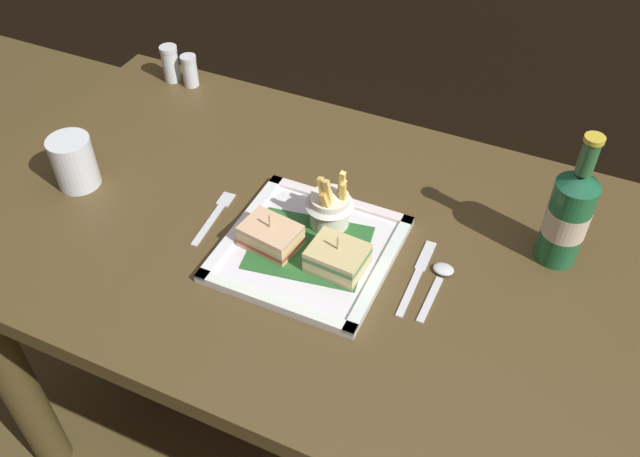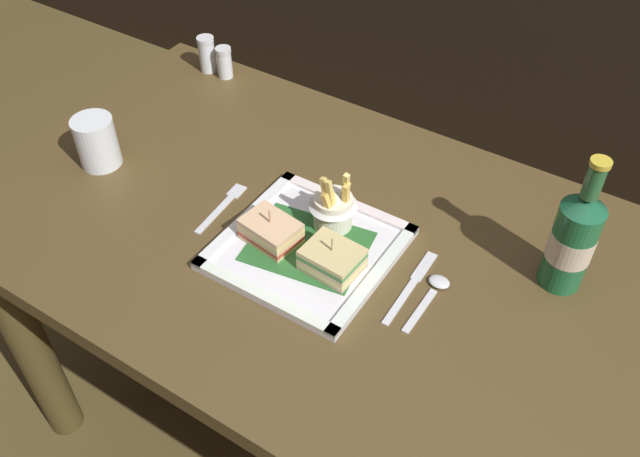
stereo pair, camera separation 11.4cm
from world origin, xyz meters
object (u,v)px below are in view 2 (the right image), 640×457
Objects in this scene: square_plate at (308,248)px; pepper_shaker at (225,64)px; salt_shaker at (207,56)px; spoon at (434,289)px; fork at (223,205)px; dining_table at (331,290)px; sandwich_half_left at (271,231)px; knife at (412,284)px; beer_bottle at (573,239)px; sandwich_half_right at (332,259)px; water_glass at (97,145)px; fries_cup at (333,206)px.

pepper_shaker reaches higher than square_plate.
spoon is at bearing -24.14° from salt_shaker.
dining_table is at bearing 8.60° from fork.
sandwich_half_left reaches higher than spoon.
fork is at bearing -177.04° from spoon.
beer_bottle is at bearing 35.06° from knife.
salt_shaker is (-0.73, 0.33, 0.03)m from spoon.
fork is 0.38m from knife.
sandwich_half_right is (0.12, 0.00, 0.00)m from sandwich_half_left.
knife is (0.66, 0.04, -0.04)m from water_glass.
water_glass is at bearing -91.08° from pepper_shaker.
square_plate is 3.37× the size of salt_shaker.
sandwich_half_left is at bearing -13.86° from fork.
beer_bottle is (0.37, 0.10, 0.04)m from fries_cup.
square_plate is 0.07m from sandwich_half_right.
salt_shaker is 1.16× the size of pepper_shaker.
beer_bottle reaches higher than fries_cup.
spoon is (0.20, -0.01, 0.14)m from dining_table.
sandwich_half_right is 1.32× the size of pepper_shaker.
water_glass is (-0.41, 0.00, 0.01)m from sandwich_half_left.
square_plate is 0.22m from spoon.
pepper_shaker reaches higher than spoon.
beer_bottle is at bearing -13.13° from pepper_shaker.
spoon is at bearing -9.28° from fries_cup.
pepper_shaker is (-0.27, 0.35, 0.03)m from fork.
fork is 0.82× the size of knife.
water_glass is (-0.49, -0.06, 0.18)m from dining_table.
dining_table is 14.23× the size of sandwich_half_right.
fork is at bearing -165.02° from beer_bottle.
fork is at bearing -52.26° from pepper_shaker.
fries_cup is at bearing 118.17° from dining_table.
spoon is at bearing 2.96° from fork.
knife is at bearing -144.94° from beer_bottle.
sandwich_half_left is at bearing -169.20° from spoon.
beer_bottle is 0.23m from spoon.
fork is (-0.19, 0.01, -0.00)m from square_plate.
water_glass is at bearing 179.49° from sandwich_half_left.
pepper_shaker is (-0.52, 0.38, 0.00)m from sandwich_half_right.
water_glass reaches higher than sandwich_half_right.
water_glass is (-0.48, -0.08, -0.01)m from fries_cup.
dining_table is 0.21m from knife.
fries_cup is at bearing 10.06° from water_glass.
pepper_shaker is at bearing 142.00° from square_plate.
beer_bottle is 0.92m from salt_shaker.
fries_cup is 1.60× the size of pepper_shaker.
pepper_shaker is (0.05, 0.00, -0.00)m from salt_shaker.
salt_shaker reaches higher than spoon.
sandwich_half_left is 0.42× the size of beer_bottle.
beer_bottle reaches higher than sandwich_half_left.
dining_table is 9.29× the size of fork.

